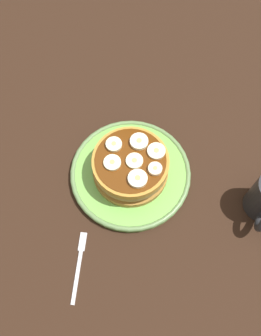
{
  "coord_description": "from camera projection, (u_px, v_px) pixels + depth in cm",
  "views": [
    {
      "loc": [
        27.16,
        12.01,
        68.96
      ],
      "look_at": [
        0.0,
        0.0,
        3.52
      ],
      "focal_mm": 39.44,
      "sensor_mm": 36.0,
      "label": 1
    }
  ],
  "objects": [
    {
      "name": "ground_plane",
      "position": [
        130.0,
        178.0,
        0.76
      ],
      "size": [
        140.0,
        140.0,
        3.0
      ],
      "primitive_type": "cube",
      "color": "black"
    },
    {
      "name": "pancake_stack",
      "position": [
        132.0,
        166.0,
        0.71
      ],
      "size": [
        15.27,
        14.93,
        5.72
      ],
      "color": "olive",
      "rests_on": "plate"
    },
    {
      "name": "banana_slice_6",
      "position": [
        156.0,
        167.0,
        0.68
      ],
      "size": [
        2.64,
        2.64,
        0.97
      ],
      "color": "beige",
      "rests_on": "pancake_stack"
    },
    {
      "name": "banana_slice_5",
      "position": [
        141.0,
        143.0,
        0.7
      ],
      "size": [
        3.5,
        3.5,
        1.03
      ],
      "color": "#F2EDC4",
      "rests_on": "pancake_stack"
    },
    {
      "name": "plate",
      "position": [
        130.0,
        173.0,
        0.74
      ],
      "size": [
        24.2,
        24.2,
        1.77
      ],
      "color": "#72B74C",
      "rests_on": "ground_plane"
    },
    {
      "name": "banana_slice_0",
      "position": [
        134.0,
        162.0,
        0.68
      ],
      "size": [
        3.23,
        3.23,
        0.74
      ],
      "color": "#F6F0B5",
      "rests_on": "pancake_stack"
    },
    {
      "name": "banana_slice_3",
      "position": [
        112.0,
        163.0,
        0.68
      ],
      "size": [
        3.25,
        3.25,
        0.79
      ],
      "color": "#EDEDBA",
      "rests_on": "pancake_stack"
    },
    {
      "name": "banana_slice_4",
      "position": [
        138.0,
        179.0,
        0.67
      ],
      "size": [
        3.6,
        3.6,
        0.99
      ],
      "color": "#F4F0C5",
      "rests_on": "pancake_stack"
    },
    {
      "name": "banana_slice_1",
      "position": [
        114.0,
        145.0,
        0.7
      ],
      "size": [
        3.09,
        3.09,
        0.93
      ],
      "color": "#F5EDBF",
      "rests_on": "pancake_stack"
    },
    {
      "name": "banana_slice_2",
      "position": [
        156.0,
        151.0,
        0.69
      ],
      "size": [
        3.44,
        3.44,
        0.82
      ],
      "color": "#F1E9C6",
      "rests_on": "pancake_stack"
    },
    {
      "name": "fork",
      "position": [
        79.0,
        263.0,
        0.68
      ],
      "size": [
        12.67,
        4.94,
        0.5
      ],
      "color": "silver",
      "rests_on": "ground_plane"
    }
  ]
}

